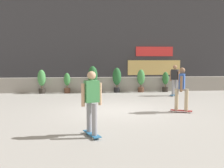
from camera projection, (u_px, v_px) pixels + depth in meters
ground_plane at (116, 110)px, 10.18m from camera, size 48.00×48.00×0.00m
planter_wall at (104, 84)px, 16.08m from camera, size 18.00×0.40×0.90m
building_backdrop at (100, 43)px, 19.77m from camera, size 20.00×2.08×6.50m
potted_plant_0 at (42, 80)px, 15.20m from camera, size 0.47×0.47×1.40m
potted_plant_1 at (67, 82)px, 15.37m from camera, size 0.37×0.37×1.20m
potted_plant_2 at (93, 77)px, 15.51m from camera, size 0.57×0.57×1.61m
potted_plant_3 at (117, 78)px, 15.67m from camera, size 0.51×0.51×1.50m
potted_plant_4 at (141, 79)px, 15.84m from camera, size 0.46×0.46×1.40m
potted_plant_5 at (165, 81)px, 16.01m from camera, size 0.38×0.38×1.24m
skater_by_wall_left at (175, 79)px, 14.19m from camera, size 0.71×0.71×1.70m
skater_mid_plaza at (92, 100)px, 6.63m from camera, size 0.53×0.82×1.70m
skater_far_right at (182, 88)px, 9.70m from camera, size 0.80×0.54×1.70m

